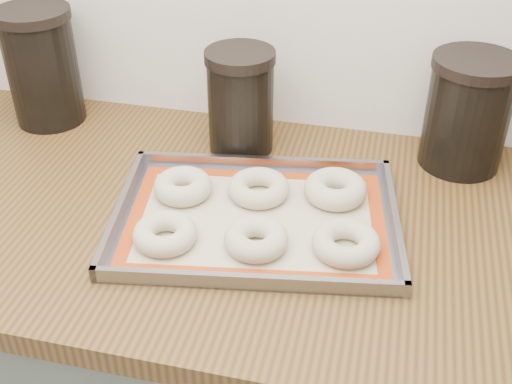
% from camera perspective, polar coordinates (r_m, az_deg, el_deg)
% --- Properties ---
extents(countertop, '(3.06, 0.68, 0.04)m').
position_cam_1_polar(countertop, '(1.10, -1.57, -2.49)').
color(countertop, brown).
rests_on(countertop, cabinet).
extents(baking_tray, '(0.51, 0.40, 0.03)m').
position_cam_1_polar(baking_tray, '(1.05, 0.00, -2.37)').
color(baking_tray, gray).
rests_on(baking_tray, countertop).
extents(baking_mat, '(0.46, 0.35, 0.00)m').
position_cam_1_polar(baking_mat, '(1.05, 0.00, -2.46)').
color(baking_mat, '#C6B793').
rests_on(baking_mat, baking_tray).
extents(bagel_front_left, '(0.11, 0.11, 0.03)m').
position_cam_1_polar(bagel_front_left, '(1.01, -8.09, -3.69)').
color(bagel_front_left, beige).
rests_on(bagel_front_left, baking_mat).
extents(bagel_front_mid, '(0.10, 0.10, 0.04)m').
position_cam_1_polar(bagel_front_mid, '(0.99, 0.02, -4.19)').
color(bagel_front_mid, beige).
rests_on(bagel_front_mid, baking_mat).
extents(bagel_front_right, '(0.11, 0.11, 0.03)m').
position_cam_1_polar(bagel_front_right, '(0.99, 8.00, -4.50)').
color(bagel_front_right, beige).
rests_on(bagel_front_right, baking_mat).
extents(bagel_back_left, '(0.11, 0.11, 0.04)m').
position_cam_1_polar(bagel_back_left, '(1.11, -6.52, 0.51)').
color(bagel_back_left, beige).
rests_on(bagel_back_left, baking_mat).
extents(bagel_back_mid, '(0.12, 0.12, 0.03)m').
position_cam_1_polar(bagel_back_mid, '(1.10, 0.24, 0.36)').
color(bagel_back_mid, beige).
rests_on(bagel_back_mid, baking_mat).
extents(bagel_back_right, '(0.11, 0.11, 0.04)m').
position_cam_1_polar(bagel_back_right, '(1.10, 7.06, 0.27)').
color(bagel_back_right, beige).
rests_on(bagel_back_right, baking_mat).
extents(canister_left, '(0.15, 0.15, 0.23)m').
position_cam_1_polar(canister_left, '(1.38, -18.47, 10.56)').
color(canister_left, black).
rests_on(canister_left, countertop).
extents(canister_mid, '(0.13, 0.13, 0.20)m').
position_cam_1_polar(canister_mid, '(1.21, -1.38, 8.07)').
color(canister_mid, black).
rests_on(canister_mid, countertop).
extents(canister_right, '(0.16, 0.16, 0.21)m').
position_cam_1_polar(canister_right, '(1.22, 18.30, 6.73)').
color(canister_right, black).
rests_on(canister_right, countertop).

